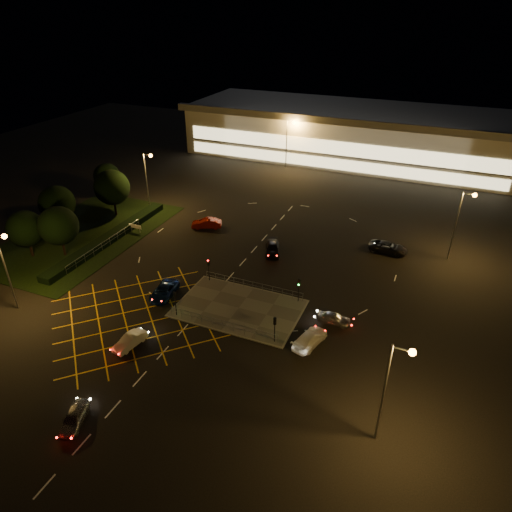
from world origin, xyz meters
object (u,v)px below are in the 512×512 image
at_px(car_right_silver, 334,318).
at_px(car_left_blue, 164,291).
at_px(signal_nw, 209,265).
at_px(car_near_silver, 74,417).
at_px(car_far_dkgrey, 272,248).
at_px(car_circ_red, 207,223).
at_px(car_queue_white, 130,341).
at_px(signal_sw, 175,299).
at_px(car_east_grey, 388,247).
at_px(signal_se, 275,325).
at_px(signal_ne, 299,285).
at_px(car_approach_white, 310,338).

bearing_deg(car_right_silver, car_left_blue, 97.25).
relative_size(signal_nw, car_near_silver, 0.81).
height_order(car_far_dkgrey, car_right_silver, car_far_dkgrey).
height_order(signal_nw, car_right_silver, signal_nw).
height_order(car_left_blue, car_circ_red, car_circ_red).
bearing_deg(car_queue_white, signal_sw, 85.37).
xyz_separation_m(car_near_silver, car_left_blue, (-3.51, 19.36, 0.04)).
xyz_separation_m(signal_nw, car_circ_red, (-7.74, 13.70, -1.59)).
bearing_deg(car_east_grey, car_circ_red, 98.66).
bearing_deg(car_far_dkgrey, signal_se, -89.35).
relative_size(car_left_blue, car_right_silver, 1.35).
bearing_deg(car_queue_white, car_right_silver, 43.26).
height_order(signal_sw, car_east_grey, signal_sw).
relative_size(signal_ne, car_queue_white, 0.80).
relative_size(car_queue_white, car_right_silver, 1.06).
distance_m(car_near_silver, car_queue_white, 10.25).
relative_size(signal_ne, car_near_silver, 0.81).
bearing_deg(signal_nw, car_far_dkgrey, 64.77).
relative_size(car_circ_red, car_east_grey, 0.88).
relative_size(signal_ne, car_approach_white, 0.64).
bearing_deg(car_circ_red, signal_sw, -4.03).
bearing_deg(signal_ne, car_left_blue, -161.78).
xyz_separation_m(car_left_blue, car_right_silver, (20.44, 2.84, -0.07)).
bearing_deg(signal_se, signal_sw, 0.00).
bearing_deg(car_queue_white, car_circ_red, 112.43).
distance_m(car_circ_red, car_approach_white, 30.97).
relative_size(signal_se, car_circ_red, 0.67).
relative_size(signal_ne, car_left_blue, 0.63).
xyz_separation_m(signal_sw, car_east_grey, (19.94, 24.76, -1.62)).
distance_m(signal_se, car_queue_white, 15.21).
bearing_deg(car_circ_red, car_east_grey, 72.65).
height_order(car_near_silver, car_queue_white, car_near_silver).
height_order(signal_nw, car_near_silver, signal_nw).
distance_m(signal_ne, car_circ_red, 24.08).
relative_size(car_queue_white, car_circ_red, 0.84).
height_order(car_far_dkgrey, car_east_grey, car_east_grey).
xyz_separation_m(car_near_silver, car_approach_white, (15.49, 17.70, 0.05)).
relative_size(signal_sw, car_near_silver, 0.81).
bearing_deg(car_near_silver, car_far_dkgrey, 62.06).
relative_size(signal_nw, car_right_silver, 0.85).
xyz_separation_m(car_circ_red, car_approach_white, (23.24, -20.47, -0.06)).
bearing_deg(car_near_silver, car_circ_red, 81.39).
bearing_deg(car_far_dkgrey, car_approach_white, -78.70).
distance_m(signal_sw, car_left_blue, 4.83).
bearing_deg(car_near_silver, car_left_blue, 80.18).
xyz_separation_m(signal_se, car_left_blue, (-15.50, 2.88, -1.67)).
bearing_deg(signal_ne, car_queue_white, -133.64).
xyz_separation_m(signal_ne, car_east_grey, (7.94, 16.77, -1.62)).
relative_size(signal_nw, car_far_dkgrey, 0.65).
xyz_separation_m(signal_nw, signal_ne, (12.00, 0.00, 0.00)).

